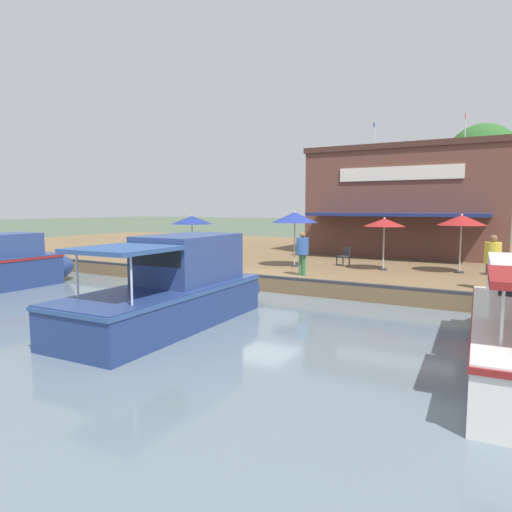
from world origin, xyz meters
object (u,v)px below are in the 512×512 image
object	(u,v)px
tree_upstream_bank	(479,162)
patio_umbrella_mid_patio_left	(192,220)
cafe_chair_beside_entrance	(495,263)
person_at_quay_edge	(303,248)
waterfront_restaurant	(415,202)
patio_umbrella_mid_patio_right	(384,223)
cafe_chair_mid_patio	(344,255)
patio_umbrella_near_quay_edge	(462,220)
cafe_chair_back_row_seat	(178,249)
motorboat_distant_upstream	(183,289)
patio_umbrella_by_entrance	(295,217)
person_mid_patio	(493,255)
cafe_chair_facing_river	(142,247)

from	to	relation	value
tree_upstream_bank	patio_umbrella_mid_patio_left	bearing A→B (deg)	-48.60
cafe_chair_beside_entrance	person_at_quay_edge	distance (m)	7.68
waterfront_restaurant	patio_umbrella_mid_patio_right	size ratio (longest dim) A/B	5.15
cafe_chair_mid_patio	person_at_quay_edge	world-z (taller)	person_at_quay_edge
patio_umbrella_mid_patio_left	person_at_quay_edge	world-z (taller)	patio_umbrella_mid_patio_left
patio_umbrella_near_quay_edge	patio_umbrella_mid_patio_right	xyz separation A→B (m)	(0.68, -2.92, -0.13)
cafe_chair_beside_entrance	cafe_chair_back_row_seat	world-z (taller)	same
patio_umbrella_mid_patio_left	motorboat_distant_upstream	world-z (taller)	patio_umbrella_mid_patio_left
patio_umbrella_by_entrance	person_mid_patio	xyz separation A→B (m)	(2.27, 8.02, -1.08)
motorboat_distant_upstream	cafe_chair_back_row_seat	bearing A→B (deg)	-140.18
cafe_chair_facing_river	tree_upstream_bank	bearing A→B (deg)	127.86
patio_umbrella_by_entrance	cafe_chair_facing_river	distance (m)	9.32
person_at_quay_edge	tree_upstream_bank	world-z (taller)	tree_upstream_bank
patio_umbrella_mid_patio_left	patio_umbrella_mid_patio_right	bearing A→B (deg)	89.94
patio_umbrella_near_quay_edge	patio_umbrella_mid_patio_left	xyz separation A→B (m)	(0.67, -13.07, -0.15)
cafe_chair_back_row_seat	person_mid_patio	bearing A→B (deg)	81.41
waterfront_restaurant	person_at_quay_edge	size ratio (longest dim) A/B	6.72
waterfront_restaurant	motorboat_distant_upstream	distance (m)	19.27
person_at_quay_edge	cafe_chair_facing_river	bearing A→B (deg)	-102.44
patio_umbrella_mid_patio_left	tree_upstream_bank	xyz separation A→B (m)	(-11.36, 12.89, 3.39)
motorboat_distant_upstream	tree_upstream_bank	xyz separation A→B (m)	(-20.78, 6.05, 5.02)
patio_umbrella_by_entrance	cafe_chair_mid_patio	distance (m)	2.90
person_mid_patio	tree_upstream_bank	world-z (taller)	tree_upstream_bank
cafe_chair_beside_entrance	person_mid_patio	xyz separation A→B (m)	(3.85, 0.04, 0.65)
person_mid_patio	patio_umbrella_near_quay_edge	bearing A→B (deg)	-160.73
person_mid_patio	tree_upstream_bank	bearing A→B (deg)	-174.17
cafe_chair_facing_river	person_mid_patio	xyz separation A→B (m)	(2.20, 17.17, 0.65)
patio_umbrella_by_entrance	patio_umbrella_mid_patio_right	distance (m)	3.88
tree_upstream_bank	cafe_chair_mid_patio	bearing A→B (deg)	-23.45
patio_umbrella_mid_patio_right	cafe_chair_facing_river	size ratio (longest dim) A/B	2.63
patio_umbrella_by_entrance	cafe_chair_beside_entrance	distance (m)	8.32
patio_umbrella_near_quay_edge	cafe_chair_facing_river	bearing A→B (deg)	-84.58
motorboat_distant_upstream	patio_umbrella_near_quay_edge	bearing A→B (deg)	148.33
patio_umbrella_mid_patio_left	person_at_quay_edge	distance (m)	8.46
cafe_chair_mid_patio	person_mid_patio	distance (m)	7.17
patio_umbrella_by_entrance	motorboat_distant_upstream	world-z (taller)	patio_umbrella_by_entrance
patio_umbrella_mid_patio_right	cafe_chair_back_row_seat	bearing A→B (deg)	-85.55
patio_umbrella_by_entrance	motorboat_distant_upstream	distance (m)	8.86
cafe_chair_back_row_seat	tree_upstream_bank	world-z (taller)	tree_upstream_bank
waterfront_restaurant	cafe_chair_beside_entrance	world-z (taller)	waterfront_restaurant
cafe_chair_back_row_seat	motorboat_distant_upstream	size ratio (longest dim) A/B	0.11
patio_umbrella_mid_patio_right	cafe_chair_mid_patio	world-z (taller)	patio_umbrella_mid_patio_right
patio_umbrella_mid_patio_left	motorboat_distant_upstream	distance (m)	11.76
person_mid_patio	tree_upstream_bank	xyz separation A→B (m)	(-14.41, -1.47, 4.25)
patio_umbrella_by_entrance	person_at_quay_edge	bearing A→B (deg)	30.94
patio_umbrella_near_quay_edge	cafe_chair_facing_river	world-z (taller)	patio_umbrella_near_quay_edge
patio_umbrella_mid_patio_left	cafe_chair_beside_entrance	bearing A→B (deg)	93.22
patio_umbrella_by_entrance	cafe_chair_beside_entrance	xyz separation A→B (m)	(-1.58, 7.98, -1.74)
patio_umbrella_mid_patio_right	person_mid_patio	distance (m)	5.27
person_mid_patio	cafe_chair_back_row_seat	bearing A→B (deg)	-98.59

